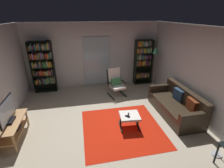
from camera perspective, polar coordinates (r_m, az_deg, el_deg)
name	(u,v)px	position (r m, az deg, el deg)	size (l,w,h in m)	color
ground_plane	(106,124)	(4.78, -2.14, -13.68)	(7.02, 7.02, 0.00)	#B3A68E
wall_back	(94,55)	(6.89, -6.35, 9.89)	(5.60, 0.06, 2.60)	silver
wall_right	(199,74)	(5.25, 28.12, 3.01)	(0.06, 6.00, 2.60)	silver
glass_door_panel	(97,61)	(6.90, -5.19, 7.81)	(1.10, 0.01, 2.00)	silver
area_rug	(122,128)	(4.64, 3.48, -14.95)	(2.09, 2.08, 0.01)	red
tv_stand	(12,127)	(4.79, -31.55, -12.65)	(0.52, 1.12, 0.51)	tan
television	(7,112)	(4.56, -32.73, -8.16)	(0.20, 0.88, 0.57)	black
bookshelf_near_tv	(43,66)	(6.82, -22.93, 5.84)	(0.84, 0.30, 1.97)	black
bookshelf_near_sofa	(143,60)	(7.20, 10.72, 8.16)	(0.74, 0.30, 1.90)	black
leather_sofa	(176,105)	(5.41, 21.39, -6.94)	(0.85, 1.95, 0.81)	#302519
lounge_armchair	(116,81)	(6.15, 1.30, 0.89)	(0.70, 0.76, 1.02)	black
ottoman	(130,117)	(4.52, 6.12, -11.36)	(0.56, 0.52, 0.38)	white
tv_remote	(128,114)	(4.49, 5.76, -10.46)	(0.04, 0.14, 0.02)	black
cell_phone	(128,116)	(4.41, 5.43, -11.16)	(0.07, 0.14, 0.01)	black
floor_lamp_by_shelf	(156,54)	(6.66, 14.94, 9.98)	(0.22, 0.22, 1.72)	#A5A5AD
wall_clock	(48,43)	(6.78, -21.40, 13.01)	(0.29, 0.03, 0.29)	silver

